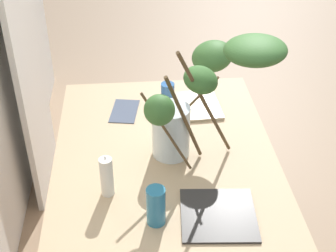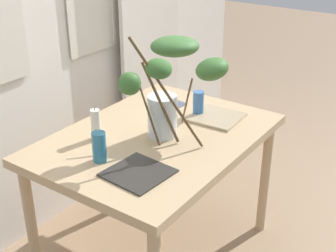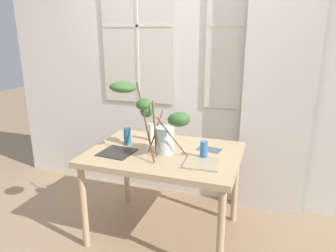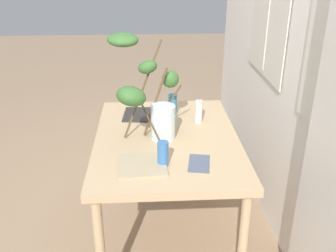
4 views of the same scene
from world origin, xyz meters
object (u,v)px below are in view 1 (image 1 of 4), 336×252
object	(u,v)px
dining_table	(165,171)
vase_with_branches	(196,97)
plate_square_right	(191,106)
pillar_candle	(107,177)
drinking_glass_blue_left	(156,206)
plate_square_left	(218,215)
drinking_glass_blue_right	(168,97)

from	to	relation	value
dining_table	vase_with_branches	world-z (taller)	vase_with_branches
plate_square_right	dining_table	bearing A→B (deg)	157.09
plate_square_right	pillar_candle	world-z (taller)	pillar_candle
drinking_glass_blue_left	plate_square_right	world-z (taller)	drinking_glass_blue_left
drinking_glass_blue_left	plate_square_right	distance (m)	0.75
plate_square_left	pillar_candle	distance (m)	0.42
dining_table	drinking_glass_blue_right	distance (m)	0.37
dining_table	drinking_glass_blue_left	distance (m)	0.40
plate_square_right	pillar_candle	bearing A→B (deg)	146.13
drinking_glass_blue_right	plate_square_left	world-z (taller)	drinking_glass_blue_right
drinking_glass_blue_left	pillar_candle	bearing A→B (deg)	46.57
plate_square_left	dining_table	bearing A→B (deg)	23.69
plate_square_left	pillar_candle	bearing A→B (deg)	68.83
plate_square_right	pillar_candle	size ratio (longest dim) A/B	1.51
plate_square_left	plate_square_right	world-z (taller)	plate_square_right
pillar_candle	drinking_glass_blue_right	bearing A→B (deg)	-25.84
dining_table	vase_with_branches	bearing A→B (deg)	-103.89
drinking_glass_blue_left	plate_square_left	world-z (taller)	drinking_glass_blue_left
dining_table	plate_square_left	size ratio (longest dim) A/B	4.75
drinking_glass_blue_left	drinking_glass_blue_right	bearing A→B (deg)	-8.00
drinking_glass_blue_right	plate_square_right	distance (m)	0.13
plate_square_left	pillar_candle	world-z (taller)	pillar_candle
drinking_glass_blue_right	plate_square_right	world-z (taller)	drinking_glass_blue_right
drinking_glass_blue_left	plate_square_left	distance (m)	0.23
drinking_glass_blue_left	plate_square_left	xyz separation A→B (m)	(0.01, -0.22, -0.07)
vase_with_branches	plate_square_left	distance (m)	0.43
drinking_glass_blue_left	plate_square_right	xyz separation A→B (m)	(0.72, -0.21, -0.07)
drinking_glass_blue_right	plate_square_left	size ratio (longest dim) A/B	0.53
vase_with_branches	plate_square_left	world-z (taller)	vase_with_branches
dining_table	plate_square_left	xyz separation A→B (m)	(-0.35, -0.16, 0.08)
vase_with_branches	pillar_candle	distance (m)	0.43
vase_with_branches	dining_table	bearing A→B (deg)	76.11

